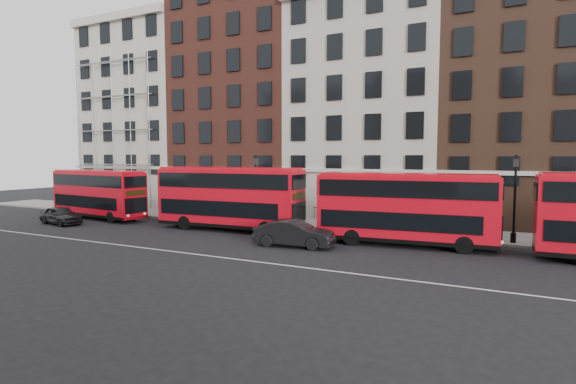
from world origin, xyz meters
The scene contains 13 objects.
ground centered at (0.00, 0.00, 0.00)m, with size 120.00×120.00×0.00m, color black.
pavement centered at (0.00, 10.50, 0.07)m, with size 80.00×5.00×0.15m, color gray.
kerb centered at (0.00, 8.00, 0.08)m, with size 80.00×0.30×0.16m, color gray.
road_centre_line centered at (0.00, -2.00, 0.01)m, with size 70.00×0.12×0.01m, color white.
building_terrace centered at (-0.31, 17.88, 10.24)m, with size 64.00×11.95×22.00m.
bus_a centered at (-20.25, 5.52, 2.23)m, with size 10.10×3.50×4.16m.
bus_b centered at (-6.81, 5.51, 2.45)m, with size 10.99×3.17×4.57m.
bus_c centered at (5.75, 5.51, 2.33)m, with size 10.53×3.36×4.35m.
car_rear centered at (-20.31, 1.93, 0.71)m, with size 1.67×4.15×1.42m, color black.
car_front centered at (-0.02, 2.30, 0.79)m, with size 1.67×4.78×1.58m, color black.
lamp_post_left centered at (-6.27, 8.37, 3.08)m, with size 0.44×0.44×5.33m.
lamp_post_right centered at (11.60, 8.63, 3.08)m, with size 0.44×0.44×5.33m.
iron_railings centered at (0.00, 12.70, 0.65)m, with size 6.60×0.06×1.00m, color black, non-canonical shape.
Camera 1 is at (11.47, -21.34, 5.37)m, focal length 28.00 mm.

